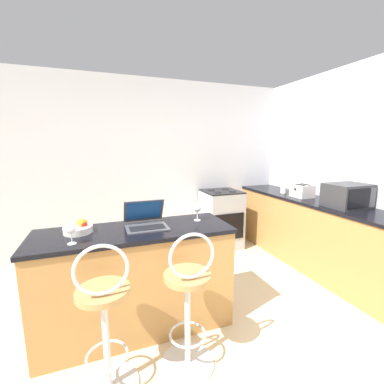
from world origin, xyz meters
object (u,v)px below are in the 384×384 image
at_px(mug_white, 284,190).
at_px(wine_glass_tall, 197,209).
at_px(bar_stool_near, 105,322).
at_px(laptop, 146,220).
at_px(bar_stool_far, 188,304).
at_px(wine_glass_short, 71,230).
at_px(stove_range, 221,219).
at_px(mug_red, 327,196).
at_px(fruit_bowl, 79,228).
at_px(toaster, 302,191).
at_px(microwave, 347,196).

relative_size(mug_white, wine_glass_tall, 0.65).
xyz_separation_m(bar_stool_near, laptop, (0.39, 0.62, 0.47)).
bearing_deg(wine_glass_tall, bar_stool_far, -116.44).
xyz_separation_m(laptop, wine_glass_short, (-0.58, -0.23, 0.05)).
distance_m(laptop, stove_range, 2.08).
bearing_deg(wine_glass_tall, mug_red, 8.66).
xyz_separation_m(stove_range, mug_white, (0.78, -0.50, 0.51)).
xyz_separation_m(fruit_bowl, mug_red, (2.98, 0.29, 0.01)).
relative_size(toaster, mug_red, 2.56).
height_order(toaster, wine_glass_short, toaster).
distance_m(stove_range, wine_glass_tall, 1.78).
bearing_deg(mug_red, fruit_bowl, -174.48).
relative_size(laptop, fruit_bowl, 1.57).
relative_size(wine_glass_short, wine_glass_tall, 0.91).
distance_m(wine_glass_short, mug_red, 3.07).
bearing_deg(mug_white, bar_stool_far, -143.53).
xyz_separation_m(bar_stool_near, toaster, (2.65, 1.18, 0.50)).
bearing_deg(toaster, bar_stool_near, -155.99).
bearing_deg(wine_glass_short, wine_glass_tall, 12.75).
height_order(microwave, fruit_bowl, microwave).
height_order(bar_stool_far, microwave, microwave).
bearing_deg(fruit_bowl, bar_stool_far, -41.36).
relative_size(toaster, stove_range, 0.27).
xyz_separation_m(mug_white, wine_glass_tall, (-1.74, -0.89, 0.07)).
bearing_deg(microwave, mug_red, 72.19).
relative_size(bar_stool_far, laptop, 3.00).
bearing_deg(wine_glass_short, mug_white, 21.90).
distance_m(stove_range, fruit_bowl, 2.47).
bearing_deg(laptop, mug_white, 21.91).
bearing_deg(wine_glass_tall, laptop, -178.81).
relative_size(toaster, fruit_bowl, 1.11).
relative_size(bar_stool_near, laptop, 3.00).
distance_m(laptop, mug_red, 2.46).
height_order(bar_stool_near, wine_glass_short, wine_glass_short).
xyz_separation_m(wine_glass_short, fruit_bowl, (0.03, 0.25, -0.07)).
height_order(bar_stool_far, wine_glass_short, wine_glass_short).
xyz_separation_m(laptop, mug_white, (2.23, 0.90, -0.01)).
xyz_separation_m(bar_stool_near, stove_range, (1.84, 2.02, -0.05)).
bearing_deg(laptop, bar_stool_far, -73.69).
bearing_deg(toaster, stove_range, 134.41).
height_order(microwave, toaster, microwave).
relative_size(bar_stool_near, microwave, 2.32).
distance_m(bar_stool_far, toaster, 2.45).
relative_size(bar_stool_far, stove_range, 1.15).
height_order(microwave, wine_glass_short, microwave).
distance_m(laptop, wine_glass_tall, 0.50).
bearing_deg(toaster, bar_stool_far, -150.47).
bearing_deg(microwave, wine_glass_short, -176.98).
height_order(microwave, wine_glass_tall, microwave).
distance_m(wine_glass_short, wine_glass_tall, 1.10).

